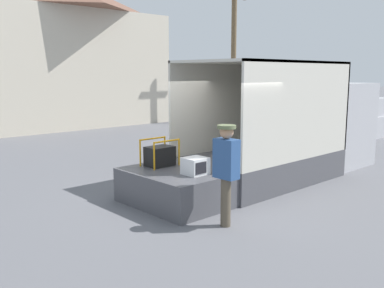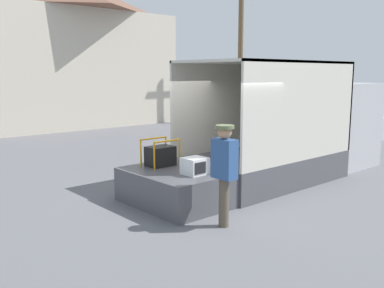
{
  "view_description": "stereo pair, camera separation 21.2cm",
  "coord_description": "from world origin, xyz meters",
  "px_view_note": "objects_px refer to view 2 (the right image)",
  "views": [
    {
      "loc": [
        -6.33,
        -6.54,
        2.69
      ],
      "look_at": [
        -0.49,
        -0.2,
        1.25
      ],
      "focal_mm": 40.0,
      "sensor_mm": 36.0,
      "label": 1
    },
    {
      "loc": [
        -6.17,
        -6.68,
        2.69
      ],
      "look_at": [
        -0.49,
        -0.2,
        1.25
      ],
      "focal_mm": 40.0,
      "sensor_mm": 36.0,
      "label": 2
    }
  ],
  "objects_px": {
    "worker_person": "(224,164)",
    "utility_pole": "(240,53)",
    "box_truck": "(304,135)",
    "pickup_truck_silver": "(360,122)",
    "microwave": "(195,166)",
    "portable_generator": "(161,155)"
  },
  "relations": [
    {
      "from": "box_truck",
      "to": "utility_pole",
      "type": "height_order",
      "value": "utility_pole"
    },
    {
      "from": "microwave",
      "to": "utility_pole",
      "type": "height_order",
      "value": "utility_pole"
    },
    {
      "from": "microwave",
      "to": "worker_person",
      "type": "distance_m",
      "value": 1.16
    },
    {
      "from": "microwave",
      "to": "worker_person",
      "type": "bearing_deg",
      "value": -104.91
    },
    {
      "from": "worker_person",
      "to": "utility_pole",
      "type": "height_order",
      "value": "utility_pole"
    },
    {
      "from": "box_truck",
      "to": "pickup_truck_silver",
      "type": "bearing_deg",
      "value": 16.1
    },
    {
      "from": "microwave",
      "to": "utility_pole",
      "type": "bearing_deg",
      "value": 39.21
    },
    {
      "from": "box_truck",
      "to": "portable_generator",
      "type": "xyz_separation_m",
      "value": [
        -4.45,
        0.59,
        -0.08
      ]
    },
    {
      "from": "portable_generator",
      "to": "worker_person",
      "type": "relative_size",
      "value": 0.39
    },
    {
      "from": "portable_generator",
      "to": "pickup_truck_silver",
      "type": "distance_m",
      "value": 11.54
    },
    {
      "from": "box_truck",
      "to": "worker_person",
      "type": "relative_size",
      "value": 3.41
    },
    {
      "from": "portable_generator",
      "to": "utility_pole",
      "type": "distance_m",
      "value": 14.97
    },
    {
      "from": "box_truck",
      "to": "portable_generator",
      "type": "bearing_deg",
      "value": 172.52
    },
    {
      "from": "worker_person",
      "to": "pickup_truck_silver",
      "type": "distance_m",
      "value": 12.29
    },
    {
      "from": "pickup_truck_silver",
      "to": "utility_pole",
      "type": "distance_m",
      "value": 7.84
    },
    {
      "from": "microwave",
      "to": "utility_pole",
      "type": "distance_m",
      "value": 15.62
    },
    {
      "from": "pickup_truck_silver",
      "to": "utility_pole",
      "type": "relative_size",
      "value": 0.76
    },
    {
      "from": "box_truck",
      "to": "microwave",
      "type": "distance_m",
      "value": 4.48
    },
    {
      "from": "microwave",
      "to": "box_truck",
      "type": "bearing_deg",
      "value": 6.47
    },
    {
      "from": "box_truck",
      "to": "worker_person",
      "type": "height_order",
      "value": "box_truck"
    },
    {
      "from": "portable_generator",
      "to": "worker_person",
      "type": "distance_m",
      "value": 2.22
    },
    {
      "from": "microwave",
      "to": "portable_generator",
      "type": "relative_size",
      "value": 0.62
    }
  ]
}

